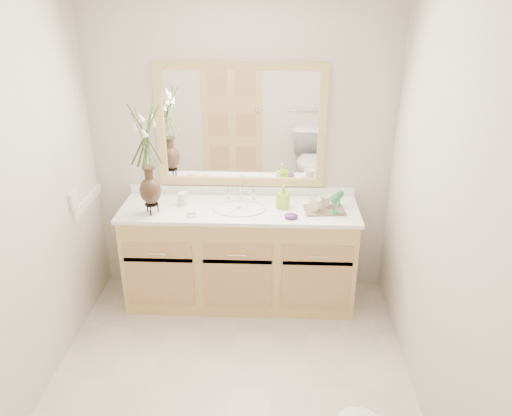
{
  "coord_description": "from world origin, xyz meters",
  "views": [
    {
      "loc": [
        0.27,
        -2.51,
        2.4
      ],
      "look_at": [
        0.14,
        0.65,
        0.99
      ],
      "focal_mm": 35.0,
      "sensor_mm": 36.0,
      "label": 1
    }
  ],
  "objects_px": {
    "tumbler": "(183,199)",
    "tray": "(324,210)",
    "soap_bottle": "(283,198)",
    "flower_vase": "(146,147)"
  },
  "relations": [
    {
      "from": "tumbler",
      "to": "tray",
      "type": "distance_m",
      "value": 1.1
    },
    {
      "from": "tumbler",
      "to": "tray",
      "type": "xyz_separation_m",
      "value": [
        1.1,
        -0.07,
        -0.04
      ]
    },
    {
      "from": "soap_bottle",
      "to": "tray",
      "type": "distance_m",
      "value": 0.33
    },
    {
      "from": "flower_vase",
      "to": "tumbler",
      "type": "height_order",
      "value": "flower_vase"
    },
    {
      "from": "tumbler",
      "to": "flower_vase",
      "type": "bearing_deg",
      "value": -140.71
    },
    {
      "from": "flower_vase",
      "to": "tray",
      "type": "height_order",
      "value": "flower_vase"
    },
    {
      "from": "flower_vase",
      "to": "tumbler",
      "type": "bearing_deg",
      "value": 39.29
    },
    {
      "from": "tumbler",
      "to": "soap_bottle",
      "type": "height_order",
      "value": "soap_bottle"
    },
    {
      "from": "tray",
      "to": "soap_bottle",
      "type": "bearing_deg",
      "value": 165.11
    },
    {
      "from": "tumbler",
      "to": "soap_bottle",
      "type": "bearing_deg",
      "value": -1.65
    }
  ]
}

